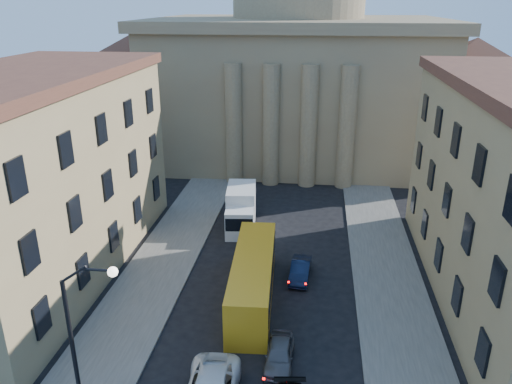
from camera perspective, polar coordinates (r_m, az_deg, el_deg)
sidewalk_left at (r=35.00m, az=-13.44°, el=-12.42°), size 5.00×60.00×0.15m
sidewalk_right at (r=33.56m, az=15.92°, el=-14.29°), size 5.00×60.00×0.15m
church at (r=65.03m, az=4.69°, el=14.70°), size 68.02×28.76×36.60m
building_left at (r=38.71m, az=-24.24°, el=1.69°), size 11.60×26.60×14.70m
street_lamp at (r=24.08m, az=-19.27°, el=-15.19°), size 2.62×0.44×8.83m
car_right_far at (r=29.16m, az=2.69°, el=-18.06°), size 1.59×3.90×1.32m
car_right_distant at (r=36.97m, az=5.08°, el=-8.88°), size 1.59×3.97×1.28m
city_bus at (r=33.87m, az=-0.35°, el=-9.72°), size 3.19×11.40×3.18m
box_truck at (r=44.44m, az=-1.73°, el=-2.00°), size 3.06×6.47×3.44m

